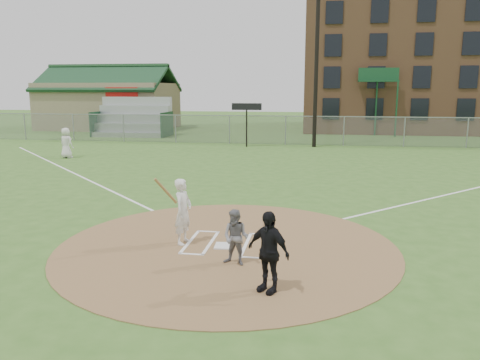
# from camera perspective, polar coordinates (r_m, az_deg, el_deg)

# --- Properties ---
(ground) EXTENTS (140.00, 140.00, 0.00)m
(ground) POSITION_cam_1_polar(r_m,az_deg,el_deg) (11.76, -1.57, -8.08)
(ground) COLOR #376221
(ground) RESTS_ON ground
(dirt_circle) EXTENTS (8.40, 8.40, 0.02)m
(dirt_circle) POSITION_cam_1_polar(r_m,az_deg,el_deg) (11.76, -1.57, -8.04)
(dirt_circle) COLOR olive
(dirt_circle) RESTS_ON ground
(home_plate) EXTENTS (0.53, 0.53, 0.03)m
(home_plate) POSITION_cam_1_polar(r_m,az_deg,el_deg) (11.68, -1.85, -8.03)
(home_plate) COLOR silver
(home_plate) RESTS_ON dirt_circle
(foul_line_third) EXTENTS (17.04, 17.04, 0.01)m
(foul_line_third) POSITION_cam_1_polar(r_m,az_deg,el_deg) (23.12, -19.63, 0.81)
(foul_line_third) COLOR white
(foul_line_third) RESTS_ON ground
(catcher) EXTENTS (0.70, 0.60, 1.25)m
(catcher) POSITION_cam_1_polar(r_m,az_deg,el_deg) (10.36, -0.51, -7.01)
(catcher) COLOR slate
(catcher) RESTS_ON dirt_circle
(umpire) EXTENTS (1.00, 0.81, 1.59)m
(umpire) POSITION_cam_1_polar(r_m,az_deg,el_deg) (8.99, 3.45, -8.71)
(umpire) COLOR black
(umpire) RESTS_ON dirt_circle
(ondeck_player) EXTENTS (0.95, 0.76, 1.71)m
(ondeck_player) POSITION_cam_1_polar(r_m,az_deg,el_deg) (28.27, -20.42, 4.26)
(ondeck_player) COLOR silver
(ondeck_player) RESTS_ON ground
(batters_boxes) EXTENTS (2.08, 1.88, 0.01)m
(batters_boxes) POSITION_cam_1_polar(r_m,az_deg,el_deg) (11.89, -1.44, -7.74)
(batters_boxes) COLOR white
(batters_boxes) RESTS_ON dirt_circle
(batter_at_plate) EXTENTS (0.79, 0.97, 1.78)m
(batter_at_plate) POSITION_cam_1_polar(r_m,az_deg,el_deg) (11.76, -6.97, -3.80)
(batter_at_plate) COLOR silver
(batter_at_plate) RESTS_ON dirt_circle
(outfield_fence) EXTENTS (56.08, 0.08, 2.03)m
(outfield_fence) POSITION_cam_1_polar(r_m,az_deg,el_deg) (33.10, 5.58, 6.07)
(outfield_fence) COLOR slate
(outfield_fence) RESTS_ON ground
(bleachers) EXTENTS (6.08, 3.20, 3.20)m
(bleachers) POSITION_cam_1_polar(r_m,az_deg,el_deg) (40.13, -13.02, 7.52)
(bleachers) COLOR #B7BABF
(bleachers) RESTS_ON ground
(clubhouse) EXTENTS (12.20, 8.71, 6.23)m
(clubhouse) POSITION_cam_1_polar(r_m,az_deg,el_deg) (48.31, -15.57, 8.90)
(clubhouse) COLOR gray
(clubhouse) RESTS_ON ground
(brick_warehouse) EXTENTS (30.00, 17.17, 15.00)m
(brick_warehouse) POSITION_cam_1_polar(r_m,az_deg,el_deg) (50.95, 25.85, 14.08)
(brick_warehouse) COLOR #8F5D3D
(brick_warehouse) RESTS_ON ground
(light_pole) EXTENTS (1.20, 0.30, 12.22)m
(light_pole) POSITION_cam_1_polar(r_m,az_deg,el_deg) (32.03, 9.36, 15.83)
(light_pole) COLOR black
(light_pole) RESTS_ON ground
(scoreboard_sign) EXTENTS (2.00, 0.10, 2.93)m
(scoreboard_sign) POSITION_cam_1_polar(r_m,az_deg,el_deg) (31.49, 0.81, 8.37)
(scoreboard_sign) COLOR black
(scoreboard_sign) RESTS_ON ground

